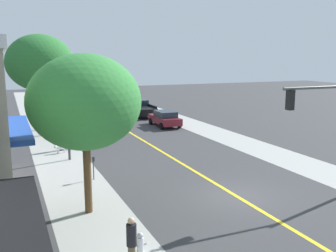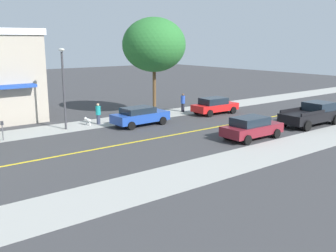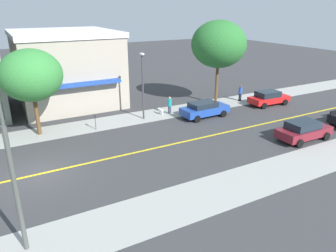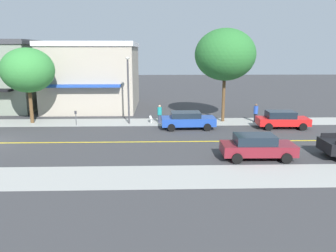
{
  "view_description": "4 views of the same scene",
  "coord_description": "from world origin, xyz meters",
  "px_view_note": "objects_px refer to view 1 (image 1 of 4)",
  "views": [
    {
      "loc": [
        -9.98,
        -14.71,
        6.68
      ],
      "look_at": [
        1.0,
        10.77,
        1.59
      ],
      "focal_mm": 40.33,
      "sensor_mm": 36.0,
      "label": 1
    },
    {
      "loc": [
        21.12,
        -1.62,
        6.53
      ],
      "look_at": [
        1.22,
        13.84,
        1.05
      ],
      "focal_mm": 41.91,
      "sensor_mm": 36.0,
      "label": 2
    },
    {
      "loc": [
        19.26,
        -1.55,
        9.77
      ],
      "look_at": [
        -0.85,
        9.51,
        1.18
      ],
      "focal_mm": 34.24,
      "sensor_mm": 36.0,
      "label": 3
    },
    {
      "loc": [
        23.64,
        12.7,
        6.54
      ],
      "look_at": [
        0.39,
        13.39,
        1.27
      ],
      "focal_mm": 35.55,
      "sensor_mm": 36.0,
      "label": 4
    }
  ],
  "objects_px": {
    "street_tree_left_near": "(85,102)",
    "small_dog": "(60,148)",
    "parking_meter": "(93,164)",
    "blue_sedan_left_curb": "(88,131)",
    "street_tree_right_corner": "(40,63)",
    "maroon_sedan_right_curb": "(165,118)",
    "pedestrian_teal_shirt": "(61,138)",
    "street_lamp": "(67,103)",
    "fire_hydrant": "(140,243)",
    "pedestrian_black_shirt": "(132,242)",
    "pedestrian_blue_shirt": "(45,120)",
    "red_sedan_left_curb": "(72,117)",
    "black_pickup_truck": "(141,108)"
  },
  "relations": [
    {
      "from": "street_tree_left_near",
      "to": "small_dog",
      "type": "relative_size",
      "value": 8.4
    },
    {
      "from": "parking_meter",
      "to": "blue_sedan_left_curb",
      "type": "relative_size",
      "value": 0.28
    },
    {
      "from": "street_tree_right_corner",
      "to": "street_tree_left_near",
      "type": "bearing_deg",
      "value": -89.39
    },
    {
      "from": "maroon_sedan_right_curb",
      "to": "pedestrian_teal_shirt",
      "type": "bearing_deg",
      "value": 120.01
    },
    {
      "from": "street_lamp",
      "to": "pedestrian_teal_shirt",
      "type": "xyz_separation_m",
      "value": [
        -0.12,
        2.82,
        -2.88
      ]
    },
    {
      "from": "maroon_sedan_right_curb",
      "to": "blue_sedan_left_curb",
      "type": "xyz_separation_m",
      "value": [
        -8.25,
        -3.57,
        -0.02
      ]
    },
    {
      "from": "fire_hydrant",
      "to": "pedestrian_black_shirt",
      "type": "distance_m",
      "value": 1.14
    },
    {
      "from": "parking_meter",
      "to": "maroon_sedan_right_curb",
      "type": "distance_m",
      "value": 16.76
    },
    {
      "from": "parking_meter",
      "to": "blue_sedan_left_curb",
      "type": "height_order",
      "value": "blue_sedan_left_curb"
    },
    {
      "from": "parking_meter",
      "to": "blue_sedan_left_curb",
      "type": "distance_m",
      "value": 10.06
    },
    {
      "from": "street_lamp",
      "to": "pedestrian_black_shirt",
      "type": "bearing_deg",
      "value": -90.97
    },
    {
      "from": "pedestrian_blue_shirt",
      "to": "small_dog",
      "type": "bearing_deg",
      "value": -171.65
    },
    {
      "from": "street_tree_right_corner",
      "to": "red_sedan_left_curb",
      "type": "height_order",
      "value": "street_tree_right_corner"
    },
    {
      "from": "black_pickup_truck",
      "to": "pedestrian_blue_shirt",
      "type": "distance_m",
      "value": 11.69
    },
    {
      "from": "street_lamp",
      "to": "maroon_sedan_right_curb",
      "type": "height_order",
      "value": "street_lamp"
    },
    {
      "from": "red_sedan_left_curb",
      "to": "pedestrian_black_shirt",
      "type": "xyz_separation_m",
      "value": [
        -2.54,
        -27.44,
        0.14
      ]
    },
    {
      "from": "blue_sedan_left_curb",
      "to": "black_pickup_truck",
      "type": "relative_size",
      "value": 0.81
    },
    {
      "from": "street_lamp",
      "to": "street_tree_right_corner",
      "type": "bearing_deg",
      "value": 95.03
    },
    {
      "from": "street_lamp",
      "to": "black_pickup_truck",
      "type": "bearing_deg",
      "value": 56.6
    },
    {
      "from": "blue_sedan_left_curb",
      "to": "pedestrian_black_shirt",
      "type": "xyz_separation_m",
      "value": [
        -2.51,
        -19.28,
        0.14
      ]
    },
    {
      "from": "street_tree_left_near",
      "to": "fire_hydrant",
      "type": "xyz_separation_m",
      "value": [
        0.92,
        -4.21,
        -4.47
      ]
    },
    {
      "from": "street_tree_left_near",
      "to": "pedestrian_teal_shirt",
      "type": "xyz_separation_m",
      "value": [
        0.47,
        11.87,
        -3.95
      ]
    },
    {
      "from": "maroon_sedan_right_curb",
      "to": "pedestrian_teal_shirt",
      "type": "xyz_separation_m",
      "value": [
        -10.65,
        -5.95,
        0.09
      ]
    },
    {
      "from": "pedestrian_blue_shirt",
      "to": "pedestrian_teal_shirt",
      "type": "bearing_deg",
      "value": -170.19
    },
    {
      "from": "street_tree_left_near",
      "to": "black_pickup_truck",
      "type": "height_order",
      "value": "street_tree_left_near"
    },
    {
      "from": "blue_sedan_left_curb",
      "to": "pedestrian_teal_shirt",
      "type": "height_order",
      "value": "pedestrian_teal_shirt"
    },
    {
      "from": "blue_sedan_left_curb",
      "to": "pedestrian_black_shirt",
      "type": "bearing_deg",
      "value": 170.98
    },
    {
      "from": "street_tree_left_near",
      "to": "black_pickup_truck",
      "type": "relative_size",
      "value": 1.2
    },
    {
      "from": "red_sedan_left_curb",
      "to": "blue_sedan_left_curb",
      "type": "height_order",
      "value": "red_sedan_left_curb"
    },
    {
      "from": "red_sedan_left_curb",
      "to": "pedestrian_blue_shirt",
      "type": "xyz_separation_m",
      "value": [
        -2.69,
        -1.52,
        0.12
      ]
    },
    {
      "from": "red_sedan_left_curb",
      "to": "black_pickup_truck",
      "type": "bearing_deg",
      "value": -70.3
    },
    {
      "from": "street_tree_left_near",
      "to": "maroon_sedan_right_curb",
      "type": "height_order",
      "value": "street_tree_left_near"
    },
    {
      "from": "parking_meter",
      "to": "red_sedan_left_curb",
      "type": "distance_m",
      "value": 18.15
    },
    {
      "from": "maroon_sedan_right_curb",
      "to": "pedestrian_black_shirt",
      "type": "relative_size",
      "value": 2.59
    },
    {
      "from": "fire_hydrant",
      "to": "pedestrian_teal_shirt",
      "type": "distance_m",
      "value": 16.09
    },
    {
      "from": "black_pickup_truck",
      "to": "red_sedan_left_curb",
      "type": "bearing_deg",
      "value": 108.85
    },
    {
      "from": "black_pickup_truck",
      "to": "pedestrian_black_shirt",
      "type": "height_order",
      "value": "black_pickup_truck"
    },
    {
      "from": "street_tree_left_near",
      "to": "street_lamp",
      "type": "bearing_deg",
      "value": 86.29
    },
    {
      "from": "parking_meter",
      "to": "pedestrian_blue_shirt",
      "type": "relative_size",
      "value": 0.75
    },
    {
      "from": "blue_sedan_left_curb",
      "to": "pedestrian_blue_shirt",
      "type": "relative_size",
      "value": 2.68
    },
    {
      "from": "parking_meter",
      "to": "red_sedan_left_curb",
      "type": "relative_size",
      "value": 0.3
    },
    {
      "from": "parking_meter",
      "to": "blue_sedan_left_curb",
      "type": "xyz_separation_m",
      "value": [
        1.7,
        9.91,
        -0.08
      ]
    },
    {
      "from": "red_sedan_left_curb",
      "to": "maroon_sedan_right_curb",
      "type": "height_order",
      "value": "maroon_sedan_right_curb"
    },
    {
      "from": "street_tree_left_near",
      "to": "street_tree_right_corner",
      "type": "relative_size",
      "value": 0.8
    },
    {
      "from": "pedestrian_teal_shirt",
      "to": "parking_meter",
      "type": "bearing_deg",
      "value": -40.65
    },
    {
      "from": "street_lamp",
      "to": "parking_meter",
      "type": "bearing_deg",
      "value": -83.03
    },
    {
      "from": "street_tree_left_near",
      "to": "blue_sedan_left_curb",
      "type": "height_order",
      "value": "street_tree_left_near"
    },
    {
      "from": "parking_meter",
      "to": "street_lamp",
      "type": "bearing_deg",
      "value": 96.97
    },
    {
      "from": "maroon_sedan_right_curb",
      "to": "small_dog",
      "type": "xyz_separation_m",
      "value": [
        -10.88,
        -6.79,
        -0.4
      ]
    },
    {
      "from": "fire_hydrant",
      "to": "red_sedan_left_curb",
      "type": "distance_m",
      "value": 26.7
    }
  ]
}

